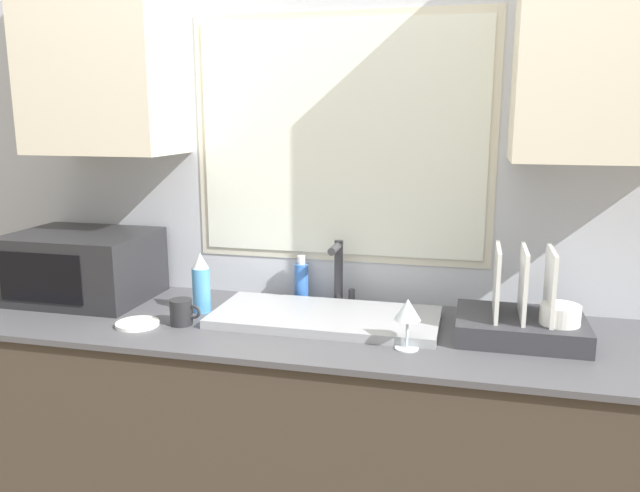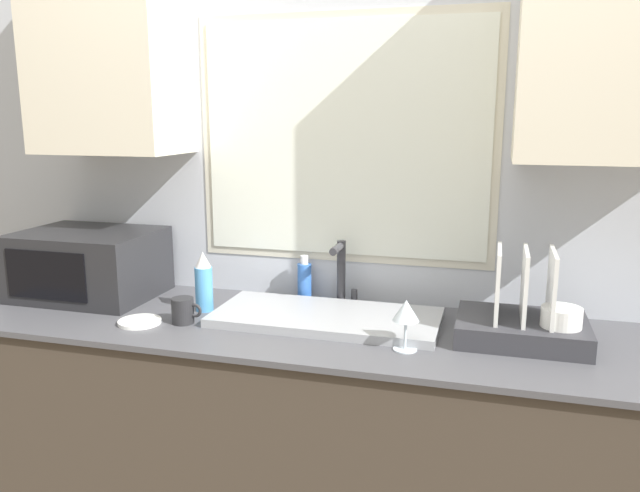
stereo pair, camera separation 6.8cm
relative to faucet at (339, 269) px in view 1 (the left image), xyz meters
The scene contains 11 objects.
countertop 0.63m from the faucet, 93.97° to the right, with size 2.50×0.68×0.89m.
wall_back 0.39m from the faucet, 102.87° to the left, with size 6.00×0.38×2.60m.
sink_basin 0.23m from the faucet, 91.38° to the right, with size 0.77×0.35×0.03m.
faucet is the anchor object (origin of this frame).
microwave 0.98m from the faucet, behind, with size 0.51×0.40×0.26m.
dish_rack 0.67m from the faucet, 17.59° to the right, with size 0.40×0.30×0.29m.
spray_bottle 0.50m from the faucet, 157.35° to the right, with size 0.06×0.06×0.22m.
soap_bottle 0.17m from the faucet, 166.72° to the left, with size 0.05×0.05×0.17m.
mug_near_sink 0.58m from the faucet, 143.93° to the right, with size 0.11×0.08×0.09m.
wine_glass 0.48m from the faucet, 52.53° to the right, with size 0.08×0.08×0.16m.
small_plate 0.73m from the faucet, 147.65° to the right, with size 0.14×0.14×0.01m.
Camera 1 is at (0.48, -1.61, 1.58)m, focal length 35.00 mm.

